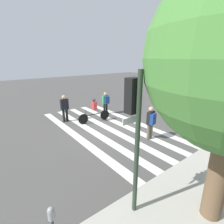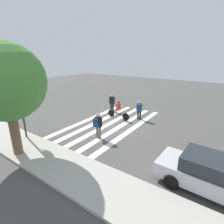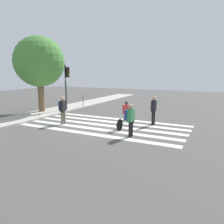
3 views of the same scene
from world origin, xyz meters
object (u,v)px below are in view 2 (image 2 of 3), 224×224
at_px(parking_meter, 12,118).
at_px(street_tree, 5,83).
at_px(pedestrian_child_with_backpack, 112,102).
at_px(cyclist_far_lane, 118,109).
at_px(traffic_light, 22,99).
at_px(pedestrian_adult_yellow_jacket, 98,124).
at_px(pedestrian_adult_tall_backpack, 139,109).
at_px(car_parked_dark_suv, 213,175).

relative_size(parking_meter, street_tree, 0.21).
height_order(pedestrian_child_with_backpack, cyclist_far_lane, pedestrian_child_with_backpack).
bearing_deg(pedestrian_child_with_backpack, parking_meter, -113.83).
xyz_separation_m(parking_meter, street_tree, (-3.63, 1.63, 3.15)).
distance_m(traffic_light, street_tree, 2.53).
distance_m(pedestrian_adult_yellow_jacket, cyclist_far_lane, 4.15).
bearing_deg(pedestrian_adult_tall_backpack, cyclist_far_lane, -146.36).
relative_size(traffic_light, pedestrian_adult_tall_backpack, 2.33).
relative_size(street_tree, pedestrian_adult_tall_backpack, 3.64).
bearing_deg(parking_meter, car_parked_dark_suv, -173.60).
height_order(pedestrian_child_with_backpack, car_parked_dark_suv, pedestrian_child_with_backpack).
xyz_separation_m(pedestrian_adult_yellow_jacket, pedestrian_adult_tall_backpack, (-0.64, -4.93, -0.05)).
bearing_deg(pedestrian_adult_yellow_jacket, pedestrian_adult_tall_backpack, 69.66).
height_order(street_tree, pedestrian_child_with_backpack, street_tree).
bearing_deg(cyclist_far_lane, pedestrian_adult_yellow_jacket, 107.41).
bearing_deg(parking_meter, cyclist_far_lane, -127.86).
height_order(street_tree, pedestrian_adult_yellow_jacket, street_tree).
bearing_deg(street_tree, parking_meter, -24.16).
bearing_deg(pedestrian_adult_yellow_jacket, cyclist_far_lane, 90.31).
distance_m(pedestrian_adult_yellow_jacket, car_parked_dark_suv, 7.05).
bearing_deg(pedestrian_child_with_backpack, pedestrian_adult_yellow_jacket, -63.91).
distance_m(parking_meter, cyclist_far_lane, 8.36).
height_order(parking_meter, pedestrian_adult_tall_backpack, pedestrian_adult_tall_backpack).
height_order(traffic_light, pedestrian_adult_tall_backpack, traffic_light).
relative_size(pedestrian_adult_yellow_jacket, cyclist_far_lane, 0.77).
relative_size(parking_meter, pedestrian_child_with_backpack, 0.72).
distance_m(parking_meter, pedestrian_adult_tall_backpack, 10.07).
distance_m(pedestrian_child_with_backpack, car_parked_dark_suv, 11.39).
xyz_separation_m(parking_meter, car_parked_dark_suv, (-13.04, -1.46, -0.21)).
bearing_deg(pedestrian_adult_tall_backpack, parking_meter, -127.60).
relative_size(street_tree, car_parked_dark_suv, 1.36).
xyz_separation_m(street_tree, car_parked_dark_suv, (-9.40, -3.09, -3.35)).
distance_m(pedestrian_adult_tall_backpack, cyclist_far_lane, 1.83).
height_order(traffic_light, car_parked_dark_suv, traffic_light).
xyz_separation_m(street_tree, cyclist_far_lane, (-1.50, -8.23, -3.26)).
xyz_separation_m(parking_meter, cyclist_far_lane, (-5.13, -6.60, -0.12)).
height_order(pedestrian_child_with_backpack, pedestrian_adult_tall_backpack, pedestrian_child_with_backpack).
xyz_separation_m(traffic_light, pedestrian_adult_tall_backpack, (-4.60, -7.63, -1.77)).
bearing_deg(pedestrian_adult_yellow_jacket, traffic_light, -158.62).
bearing_deg(pedestrian_child_with_backpack, traffic_light, -99.66).
height_order(parking_meter, cyclist_far_lane, cyclist_far_lane).
bearing_deg(pedestrian_adult_tall_backpack, pedestrian_child_with_backpack, 178.17).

